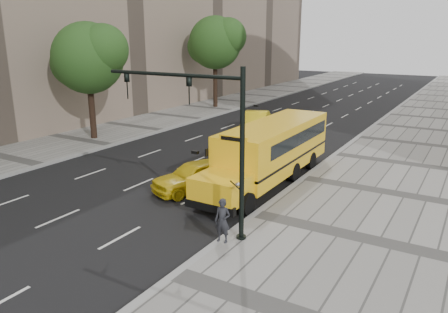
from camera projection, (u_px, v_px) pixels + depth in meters
The scene contains 12 objects.
ground at pixel (208, 164), 26.03m from camera, with size 140.00×140.00×0.00m, color black.
sidewalk_museum at pixel (427, 200), 20.07m from camera, with size 12.00×140.00×0.15m, color gray.
sidewalk_far at pixel (80, 140), 31.44m from camera, with size 6.00×140.00×0.15m, color gray.
curb_museum at pixel (303, 179), 23.04m from camera, with size 0.30×140.00×0.15m, color gray.
curb_far at pixel (110, 146), 29.96m from camera, with size 0.30×140.00×0.15m, color gray.
tree_b at pixel (89, 57), 30.32m from camera, with size 5.58×4.96×8.33m.
tree_c at pixel (216, 42), 43.96m from camera, with size 5.96×5.30×9.30m.
school_bus at pixel (273, 147), 22.71m from camera, with size 2.96×11.56×3.19m.
taxi_near at pixel (196, 176), 21.36m from camera, with size 1.78×4.42×1.51m, color yellow.
taxi_far at pixel (256, 122), 34.07m from camera, with size 1.74×4.99×1.64m, color yellow.
pedestrian at pixel (223, 221), 15.67m from camera, with size 0.60×0.39×1.64m, color #222328.
traffic_signal at pixel (208, 130), 15.79m from camera, with size 6.18×0.36×6.40m.
Camera 1 is at (13.62, -20.93, 7.41)m, focal length 35.00 mm.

